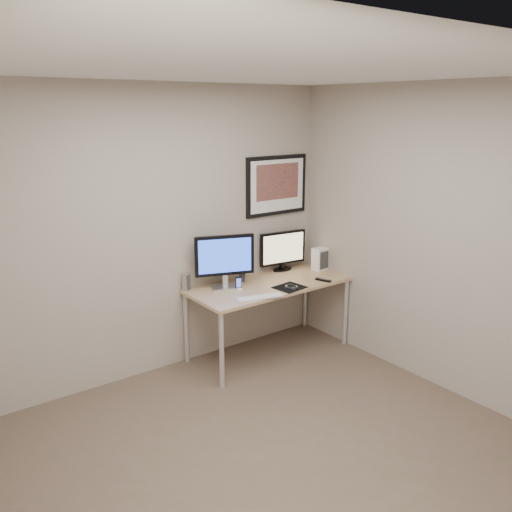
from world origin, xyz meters
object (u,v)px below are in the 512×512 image
(desk, at_px, (269,290))
(speaker_right, at_px, (241,273))
(speaker_left, at_px, (186,282))
(fan_unit, at_px, (320,259))
(monitor_tv, at_px, (283,250))
(phone_dock, at_px, (239,283))
(keyboard, at_px, (259,297))
(monitor_large, at_px, (225,259))
(framed_art, at_px, (277,185))

(desk, relative_size, speaker_right, 8.15)
(speaker_left, bearing_deg, fan_unit, -34.09)
(monitor_tv, bearing_deg, desk, -138.35)
(speaker_right, height_order, phone_dock, speaker_right)
(speaker_right, bearing_deg, phone_dock, -109.49)
(speaker_right, bearing_deg, keyboard, -82.94)
(monitor_large, xyz_separation_m, speaker_right, (0.22, 0.04, -0.19))
(framed_art, distance_m, speaker_left, 1.37)
(monitor_large, distance_m, keyboard, 0.51)
(speaker_left, height_order, keyboard, speaker_left)
(monitor_large, height_order, monitor_tv, monitor_large)
(framed_art, bearing_deg, speaker_left, -178.05)
(framed_art, relative_size, monitor_tv, 1.41)
(phone_dock, bearing_deg, monitor_large, 135.19)
(monitor_large, distance_m, fan_unit, 1.15)
(framed_art, height_order, phone_dock, framed_art)
(phone_dock, height_order, fan_unit, fan_unit)
(phone_dock, height_order, keyboard, phone_dock)
(desk, distance_m, framed_art, 1.07)
(speaker_left, xyz_separation_m, phone_dock, (0.41, -0.27, -0.02))
(desk, xyz_separation_m, speaker_right, (-0.20, 0.18, 0.16))
(keyboard, bearing_deg, speaker_left, 141.54)
(monitor_tv, xyz_separation_m, speaker_right, (-0.59, -0.08, -0.12))
(speaker_left, relative_size, keyboard, 0.38)
(desk, bearing_deg, monitor_tv, 34.37)
(framed_art, relative_size, speaker_left, 4.49)
(speaker_right, relative_size, fan_unit, 0.83)
(framed_art, xyz_separation_m, monitor_tv, (0.04, -0.07, -0.67))
(monitor_tv, xyz_separation_m, phone_dock, (-0.73, -0.24, -0.16))
(desk, relative_size, phone_dock, 12.74)
(speaker_left, bearing_deg, speaker_right, -35.81)
(speaker_right, relative_size, phone_dock, 1.56)
(monitor_large, distance_m, phone_dock, 0.26)
(monitor_tv, relative_size, speaker_left, 3.18)
(speaker_right, height_order, fan_unit, fan_unit)
(framed_art, distance_m, keyboard, 1.27)
(keyboard, distance_m, fan_unit, 1.10)
(phone_dock, distance_m, keyboard, 0.31)
(speaker_left, bearing_deg, monitor_tv, -25.85)
(desk, bearing_deg, speaker_right, 138.10)
(desk, relative_size, fan_unit, 6.78)
(desk, bearing_deg, framed_art, 43.46)
(framed_art, xyz_separation_m, phone_dock, (-0.70, -0.31, -0.83))
(speaker_left, height_order, speaker_right, speaker_right)
(desk, distance_m, fan_unit, 0.74)
(desk, height_order, speaker_left, speaker_left)
(monitor_large, bearing_deg, fan_unit, 15.13)
(desk, distance_m, speaker_right, 0.32)
(fan_unit, bearing_deg, phone_dock, 176.95)
(speaker_right, bearing_deg, monitor_large, -146.33)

